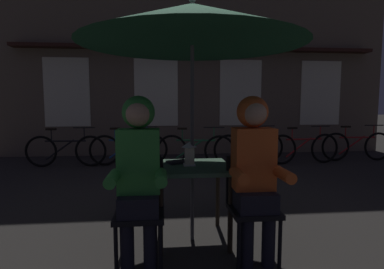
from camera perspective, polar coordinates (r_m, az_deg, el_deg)
ground_plane at (r=3.23m, az=0.04°, el=-18.66°), size 60.00×60.00×0.00m
cafe_table at (r=3.02m, az=0.05°, el=-7.59°), size 0.72×0.72×0.74m
patio_umbrella at (r=3.03m, az=0.05°, el=19.55°), size 2.10×2.10×2.31m
lantern at (r=2.98m, az=-0.50°, el=-3.41°), size 0.11×0.11×0.23m
chair_left at (r=2.70m, az=-9.56°, el=-12.61°), size 0.40×0.40×0.87m
chair_right at (r=2.81m, az=10.86°, el=-11.93°), size 0.40×0.40×0.87m
person_left_hooded at (r=2.56m, az=-9.78°, el=-5.40°), size 0.45×0.56×1.40m
person_right_hooded at (r=2.67m, az=11.36°, el=-4.96°), size 0.45×0.56×1.40m
shopfront_building at (r=8.56m, az=1.05°, el=17.64°), size 10.00×0.93×6.20m
bicycle_nearest at (r=7.03m, az=-22.18°, el=-2.72°), size 1.68×0.11×0.84m
bicycle_second at (r=6.84m, az=-11.57°, el=-2.63°), size 1.68×0.10×0.84m
bicycle_third at (r=6.63m, az=0.65°, el=-2.78°), size 1.66×0.33×0.84m
bicycle_fourth at (r=7.00m, az=10.46°, el=-2.41°), size 1.67×0.32×0.84m
bicycle_fifth at (r=7.27m, az=19.81°, el=-2.36°), size 1.68×0.19×0.84m
bicycle_furthest at (r=8.15m, az=28.02°, el=-1.85°), size 1.68×0.13×0.84m
book at (r=3.11m, az=-2.65°, el=-5.08°), size 0.24×0.20×0.02m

